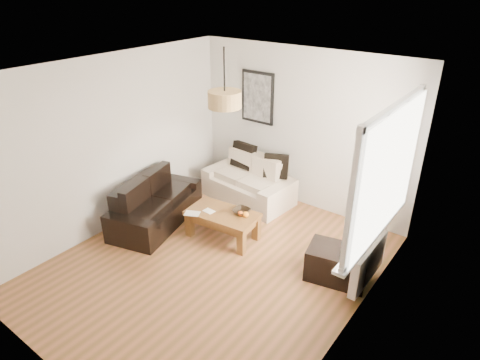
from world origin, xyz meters
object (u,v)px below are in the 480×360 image
Objects in this scene: loveseat_cream at (248,180)px; sofa_leather at (156,202)px; coffee_table at (223,225)px; ottoman at (337,264)px.

loveseat_cream is 1.64m from sofa_leather.
coffee_table is 1.78m from ottoman.
ottoman is at bearing -96.33° from sofa_leather.
loveseat_cream is 1.25m from coffee_table.
loveseat_cream is 1.46× the size of coffee_table.
coffee_table is at bearing -175.13° from ottoman.
sofa_leather is (-0.72, -1.48, -0.02)m from loveseat_cream.
coffee_table is (0.38, -1.18, -0.16)m from loveseat_cream.
coffee_table is at bearing -90.17° from sofa_leather.
sofa_leather is 2.92m from ottoman.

